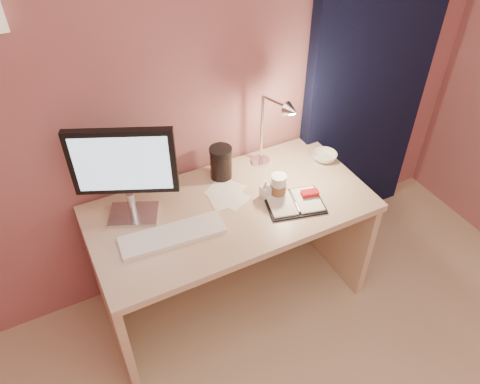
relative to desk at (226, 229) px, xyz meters
name	(u,v)px	position (x,y,z in m)	size (l,w,h in m)	color
room	(360,66)	(0.95, 0.24, 0.63)	(3.50, 3.50, 3.50)	#C6B28E
desk	(226,229)	(0.00, 0.00, 0.00)	(1.40, 0.70, 0.73)	beige
monitor	(125,167)	(-0.45, 0.08, 0.52)	(0.44, 0.25, 0.50)	silver
keyboard	(172,235)	(-0.33, -0.14, 0.24)	(0.48, 0.14, 0.02)	white
planner	(296,202)	(0.29, -0.20, 0.24)	(0.32, 0.27, 0.04)	black
paper_a	(233,199)	(0.03, -0.03, 0.23)	(0.13, 0.13, 0.00)	white
paper_b	(225,197)	(0.00, 0.00, 0.23)	(0.16, 0.16, 0.00)	white
paper_c	(225,190)	(0.03, 0.05, 0.23)	(0.16, 0.16, 0.00)	white
coffee_cup	(278,187)	(0.24, -0.11, 0.29)	(0.08, 0.08, 0.13)	white
bowl	(325,156)	(0.63, 0.03, 0.25)	(0.14, 0.14, 0.04)	silver
lotion_bottle	(266,189)	(0.18, -0.09, 0.28)	(0.05, 0.05, 0.11)	white
dark_jar	(221,164)	(0.06, 0.16, 0.31)	(0.11, 0.11, 0.16)	black
desk_lamp	(265,132)	(0.27, 0.07, 0.50)	(0.16, 0.27, 0.44)	silver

